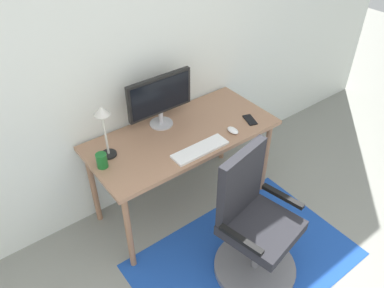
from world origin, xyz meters
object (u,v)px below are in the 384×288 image
(keyboard, at_px, (200,149))
(coffee_cup, at_px, (102,161))
(office_chair, at_px, (253,232))
(monitor, at_px, (160,97))
(desk, at_px, (183,141))
(cell_phone, at_px, (250,120))
(computer_mouse, at_px, (233,130))
(desk_lamp, at_px, (103,122))

(keyboard, bearing_deg, coffee_cup, 157.72)
(coffee_cup, bearing_deg, office_chair, -50.97)
(keyboard, distance_m, coffee_cup, 0.68)
(office_chair, bearing_deg, monitor, 82.57)
(desk, relative_size, cell_phone, 10.29)
(desk, bearing_deg, keyboard, -95.01)
(keyboard, bearing_deg, cell_phone, 6.44)
(cell_phone, relative_size, office_chair, 0.14)
(office_chair, bearing_deg, desk, 79.24)
(monitor, relative_size, keyboard, 1.23)
(coffee_cup, xyz_separation_m, office_chair, (0.66, -0.81, -0.42))
(keyboard, bearing_deg, computer_mouse, 4.32)
(desk, relative_size, keyboard, 3.35)
(keyboard, distance_m, office_chair, 0.67)
(monitor, xyz_separation_m, coffee_cup, (-0.59, -0.18, -0.19))
(monitor, distance_m, computer_mouse, 0.60)
(desk_lamp, bearing_deg, monitor, 10.66)
(computer_mouse, distance_m, cell_phone, 0.22)
(desk_lamp, bearing_deg, desk, -10.23)
(monitor, distance_m, office_chair, 1.17)
(cell_phone, height_order, office_chair, office_chair)
(keyboard, relative_size, office_chair, 0.43)
(monitor, height_order, office_chair, monitor)
(monitor, height_order, keyboard, monitor)
(computer_mouse, bearing_deg, desk_lamp, 159.94)
(desk, distance_m, cell_phone, 0.56)
(desk, height_order, computer_mouse, computer_mouse)
(desk, bearing_deg, computer_mouse, -34.98)
(keyboard, height_order, desk_lamp, desk_lamp)
(desk, relative_size, office_chair, 1.44)
(coffee_cup, distance_m, desk_lamp, 0.26)
(desk, distance_m, keyboard, 0.26)
(coffee_cup, bearing_deg, desk, -1.43)
(desk, xyz_separation_m, coffee_cup, (-0.65, 0.02, 0.13))
(cell_phone, xyz_separation_m, office_chair, (-0.51, -0.62, -0.38))
(desk, distance_m, office_chair, 0.85)
(desk, relative_size, coffee_cup, 13.75)
(monitor, height_order, computer_mouse, monitor)
(desk_lamp, bearing_deg, cell_phone, -14.54)
(office_chair, bearing_deg, computer_mouse, 51.32)
(coffee_cup, bearing_deg, keyboard, -22.28)
(monitor, distance_m, cell_phone, 0.73)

